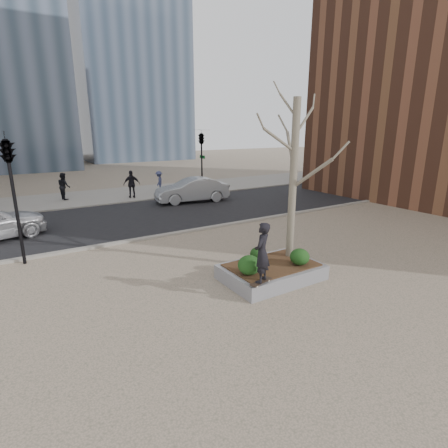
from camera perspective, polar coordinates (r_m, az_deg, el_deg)
ground at (r=10.68m, az=3.48°, el=-10.08°), size 120.00×120.00×0.00m
street at (r=19.24m, az=-14.05°, el=1.14°), size 60.00×8.00×0.02m
far_sidewalk at (r=25.86m, az=-18.98°, el=4.34°), size 60.00×6.00×0.02m
planter at (r=11.15m, az=7.73°, el=-7.79°), size 3.00×2.00×0.45m
planter_mulch at (r=11.05m, az=7.78°, el=-6.62°), size 2.70×1.70×0.04m
sycamore_tree at (r=11.18m, az=11.42°, el=11.00°), size 2.80×2.80×6.60m
shrub_left at (r=10.15m, az=4.15°, el=-6.71°), size 0.67×0.67×0.57m
shrub_middle at (r=11.23m, az=5.60°, el=-4.87°), size 0.52×0.52×0.44m
shrub_right at (r=11.08m, az=12.25°, el=-5.26°), size 0.60×0.60×0.51m
skateboard at (r=9.78m, az=6.07°, el=-9.48°), size 0.81×0.38×0.08m
skateboarder at (r=9.45m, az=6.22°, el=-4.67°), size 0.73×0.67×1.67m
car_silver at (r=22.46m, az=-5.25°, el=5.55°), size 4.82×2.33×1.52m
car_third at (r=30.95m, az=16.73°, el=7.43°), size 4.62×2.44×1.28m
pedestrian_a at (r=25.40m, az=-24.66°, el=5.64°), size 0.81×0.96×1.76m
pedestrian_b at (r=26.50m, az=-10.54°, el=6.86°), size 1.01×1.14×1.53m
pedestrian_c at (r=24.49m, az=-14.82°, el=6.30°), size 1.13×0.60×1.84m
traffic_light_near at (r=13.62m, az=-30.97°, el=3.30°), size 0.60×2.48×4.50m
traffic_light_far at (r=25.60m, az=-3.65°, el=10.10°), size 0.60×2.48×4.50m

